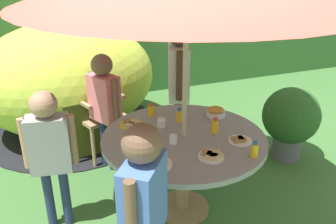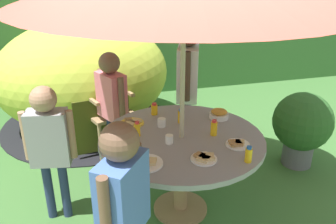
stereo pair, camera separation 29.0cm
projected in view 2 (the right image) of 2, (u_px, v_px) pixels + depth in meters
name	position (u px, v px, depth m)	size (l,w,h in m)	color
ground_plane	(180.00, 210.00, 3.09)	(10.00, 10.00, 0.02)	#3D6B33
hedge_backdrop	(123.00, 26.00, 5.50)	(9.00, 0.70, 2.01)	#33602D
garden_table	(181.00, 149.00, 2.85)	(1.30, 1.30, 0.71)	#93704C
wooden_chair	(103.00, 102.00, 3.88)	(0.58, 0.57, 0.97)	tan
dome_tent	(83.00, 75.00, 4.39)	(2.45, 2.45, 1.33)	#B2C63F
potted_plant	(302.00, 125.00, 3.59)	(0.59, 0.59, 0.78)	#595960
child_in_white_shirt	(188.00, 73.00, 3.63)	(0.32, 0.46, 1.43)	navy
child_in_pink_shirt	(112.00, 96.00, 3.47)	(0.29, 0.37, 1.19)	navy
child_in_grey_shirt	(49.00, 138.00, 2.72)	(0.39, 0.22, 1.16)	navy
child_in_blue_shirt	(123.00, 197.00, 1.97)	(0.34, 0.37, 1.25)	brown
snack_bowl	(219.00, 114.00, 3.11)	(0.17, 0.17, 0.08)	white
plate_center_front	(204.00, 158.00, 2.49)	(0.19, 0.19, 0.03)	white
plate_front_edge	(237.00, 144.00, 2.68)	(0.18, 0.18, 0.03)	white
plate_mid_right	(132.00, 122.00, 3.01)	(0.20, 0.20, 0.03)	yellow
plate_near_left	(146.00, 163.00, 2.44)	(0.24, 0.24, 0.03)	white
juice_bottle_near_right	(137.00, 129.00, 2.80)	(0.05, 0.05, 0.12)	yellow
juice_bottle_far_left	(249.00, 155.00, 2.45)	(0.05, 0.05, 0.12)	yellow
juice_bottle_far_right	(181.00, 116.00, 3.02)	(0.05, 0.05, 0.12)	yellow
juice_bottle_center_back	(154.00, 109.00, 3.18)	(0.06, 0.06, 0.11)	yellow
juice_bottle_mid_left	(214.00, 128.00, 2.81)	(0.05, 0.05, 0.13)	yellow
cup_near	(169.00, 139.00, 2.70)	(0.06, 0.06, 0.07)	white
cup_far	(162.00, 123.00, 2.96)	(0.07, 0.07, 0.07)	white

